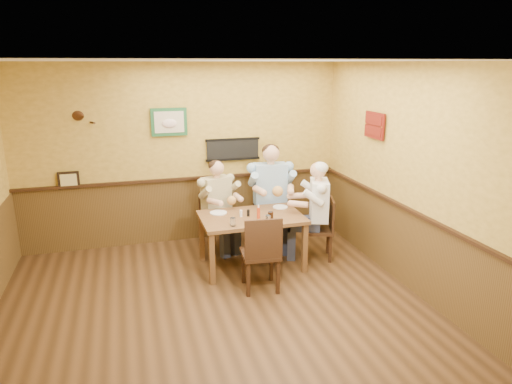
# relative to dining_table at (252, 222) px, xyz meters

# --- Properties ---
(room) EXTENTS (5.02, 5.03, 2.81)m
(room) POSITION_rel_dining_table_xyz_m (-0.60, -1.03, 1.03)
(room) COLOR #372210
(room) RESTS_ON ground
(dining_table) EXTENTS (1.40, 0.90, 0.75)m
(dining_table) POSITION_rel_dining_table_xyz_m (0.00, 0.00, 0.00)
(dining_table) COLOR brown
(dining_table) RESTS_ON ground
(chair_back_left) EXTENTS (0.52, 0.52, 0.88)m
(chair_back_left) POSITION_rel_dining_table_xyz_m (-0.33, 0.78, -0.22)
(chair_back_left) COLOR #351F10
(chair_back_left) RESTS_ON ground
(chair_back_right) EXTENTS (0.51, 0.51, 1.01)m
(chair_back_right) POSITION_rel_dining_table_xyz_m (0.49, 0.69, -0.15)
(chair_back_right) COLOR #351F10
(chair_back_right) RESTS_ON ground
(chair_right_end) EXTENTS (0.53, 0.53, 0.91)m
(chair_right_end) POSITION_rel_dining_table_xyz_m (1.01, 0.01, -0.20)
(chair_right_end) COLOR #351F10
(chair_right_end) RESTS_ON ground
(chair_near_side) EXTENTS (0.50, 0.50, 1.00)m
(chair_near_side) POSITION_rel_dining_table_xyz_m (-0.08, -0.67, -0.16)
(chair_near_side) COLOR #351F10
(chair_near_side) RESTS_ON ground
(diner_tan_shirt) EXTENTS (0.74, 0.74, 1.25)m
(diner_tan_shirt) POSITION_rel_dining_table_xyz_m (-0.33, 0.78, -0.03)
(diner_tan_shirt) COLOR #CDC08D
(diner_tan_shirt) RESTS_ON ground
(diner_blue_polo) EXTENTS (0.73, 0.73, 1.44)m
(diner_blue_polo) POSITION_rel_dining_table_xyz_m (0.49, 0.69, 0.06)
(diner_blue_polo) COLOR #8CB0D2
(diner_blue_polo) RESTS_ON ground
(diner_white_elder) EXTENTS (0.76, 0.76, 1.30)m
(diner_white_elder) POSITION_rel_dining_table_xyz_m (1.01, 0.01, -0.01)
(diner_white_elder) COLOR silver
(diner_white_elder) RESTS_ON ground
(water_glass_left) EXTENTS (0.08, 0.08, 0.11)m
(water_glass_left) POSITION_rel_dining_table_xyz_m (-0.34, -0.33, 0.15)
(water_glass_left) COLOR white
(water_glass_left) RESTS_ON dining_table
(water_glass_mid) EXTENTS (0.08, 0.08, 0.11)m
(water_glass_mid) POSITION_rel_dining_table_xyz_m (0.13, -0.34, 0.15)
(water_glass_mid) COLOR white
(water_glass_mid) RESTS_ON dining_table
(cola_tumbler) EXTENTS (0.09, 0.09, 0.10)m
(cola_tumbler) POSITION_rel_dining_table_xyz_m (0.21, -0.19, 0.14)
(cola_tumbler) COLOR black
(cola_tumbler) RESTS_ON dining_table
(hot_sauce_bottle) EXTENTS (0.05, 0.05, 0.17)m
(hot_sauce_bottle) POSITION_rel_dining_table_xyz_m (0.06, -0.14, 0.18)
(hot_sauce_bottle) COLOR red
(hot_sauce_bottle) RESTS_ON dining_table
(salt_shaker) EXTENTS (0.04, 0.04, 0.09)m
(salt_shaker) POSITION_rel_dining_table_xyz_m (-0.15, 0.00, 0.14)
(salt_shaker) COLOR white
(salt_shaker) RESTS_ON dining_table
(pepper_shaker) EXTENTS (0.04, 0.04, 0.09)m
(pepper_shaker) POSITION_rel_dining_table_xyz_m (-0.05, -0.01, 0.14)
(pepper_shaker) COLOR black
(pepper_shaker) RESTS_ON dining_table
(plate_far_left) EXTENTS (0.30, 0.30, 0.02)m
(plate_far_left) POSITION_rel_dining_table_xyz_m (-0.42, 0.23, 0.10)
(plate_far_left) COLOR silver
(plate_far_left) RESTS_ON dining_table
(plate_far_right) EXTENTS (0.26, 0.26, 0.01)m
(plate_far_right) POSITION_rel_dining_table_xyz_m (0.50, 0.24, 0.10)
(plate_far_right) COLOR white
(plate_far_right) RESTS_ON dining_table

